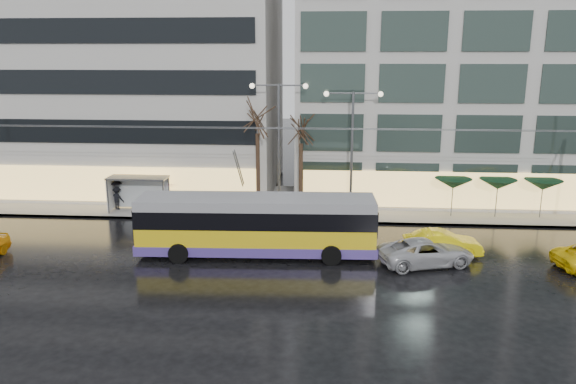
# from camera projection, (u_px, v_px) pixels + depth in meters

# --- Properties ---
(ground) EXTENTS (140.00, 140.00, 0.00)m
(ground) POSITION_uv_depth(u_px,v_px,m) (223.00, 272.00, 29.46)
(ground) COLOR black
(ground) RESTS_ON ground
(sidewalk) EXTENTS (80.00, 10.00, 0.15)m
(sidewalk) POSITION_uv_depth(u_px,v_px,m) (283.00, 202.00, 42.84)
(sidewalk) COLOR gray
(sidewalk) RESTS_ON ground
(kerb) EXTENTS (80.00, 0.10, 0.15)m
(kerb) POSITION_uv_depth(u_px,v_px,m) (277.00, 221.00, 38.05)
(kerb) COLOR slate
(kerb) RESTS_ON ground
(building_left) EXTENTS (34.00, 14.00, 22.00)m
(building_left) POSITION_uv_depth(u_px,v_px,m) (71.00, 53.00, 46.29)
(building_left) COLOR #B6B3AE
(building_left) RESTS_ON sidewalk
(building_right) EXTENTS (32.00, 14.00, 25.00)m
(building_right) POSITION_uv_depth(u_px,v_px,m) (506.00, 33.00, 43.41)
(building_right) COLOR #B6B3AE
(building_right) RESTS_ON sidewalk
(trolleybus) EXTENTS (13.37, 5.32, 6.15)m
(trolleybus) POSITION_uv_depth(u_px,v_px,m) (257.00, 227.00, 31.49)
(trolleybus) COLOR gold
(trolleybus) RESTS_ON ground
(catenary) EXTENTS (42.24, 5.12, 7.00)m
(catenary) POSITION_uv_depth(u_px,v_px,m) (259.00, 164.00, 36.04)
(catenary) COLOR #595B60
(catenary) RESTS_ON ground
(bus_shelter) EXTENTS (4.20, 1.60, 2.51)m
(bus_shelter) POSITION_uv_depth(u_px,v_px,m) (134.00, 186.00, 39.93)
(bus_shelter) COLOR #595B60
(bus_shelter) RESTS_ON sidewalk
(street_lamp_near) EXTENTS (3.96, 0.36, 9.03)m
(street_lamp_near) POSITION_uv_depth(u_px,v_px,m) (279.00, 131.00, 38.31)
(street_lamp_near) COLOR #595B60
(street_lamp_near) RESTS_ON sidewalk
(street_lamp_far) EXTENTS (3.96, 0.36, 8.53)m
(street_lamp_far) POSITION_uv_depth(u_px,v_px,m) (352.00, 136.00, 38.02)
(street_lamp_far) COLOR #595B60
(street_lamp_far) RESTS_ON sidewalk
(tree_a) EXTENTS (3.20, 3.20, 8.40)m
(tree_a) POSITION_uv_depth(u_px,v_px,m) (257.00, 114.00, 38.35)
(tree_a) COLOR black
(tree_a) RESTS_ON sidewalk
(tree_b) EXTENTS (3.20, 3.20, 7.70)m
(tree_b) POSITION_uv_depth(u_px,v_px,m) (301.00, 124.00, 38.49)
(tree_b) COLOR black
(tree_b) RESTS_ON sidewalk
(parasol_a) EXTENTS (2.50, 2.50, 2.65)m
(parasol_a) POSITION_uv_depth(u_px,v_px,m) (453.00, 183.00, 38.50)
(parasol_a) COLOR #595B60
(parasol_a) RESTS_ON sidewalk
(parasol_b) EXTENTS (2.50, 2.50, 2.65)m
(parasol_b) POSITION_uv_depth(u_px,v_px,m) (498.00, 184.00, 38.29)
(parasol_b) COLOR #595B60
(parasol_b) RESTS_ON sidewalk
(parasol_c) EXTENTS (2.50, 2.50, 2.65)m
(parasol_c) POSITION_uv_depth(u_px,v_px,m) (543.00, 185.00, 38.07)
(parasol_c) COLOR #595B60
(parasol_c) RESTS_ON sidewalk
(taxi_b) EXTENTS (4.40, 1.79, 1.42)m
(taxi_b) POSITION_uv_depth(u_px,v_px,m) (442.00, 243.00, 31.70)
(taxi_b) COLOR yellow
(taxi_b) RESTS_ON ground
(sedan_silver) EXTENTS (5.63, 3.77, 1.44)m
(sedan_silver) POSITION_uv_depth(u_px,v_px,m) (426.00, 252.00, 30.30)
(sedan_silver) COLOR #B5B5BA
(sedan_silver) RESTS_ON ground
(pedestrian_a) EXTENTS (0.97, 0.99, 2.19)m
(pedestrian_a) POSITION_uv_depth(u_px,v_px,m) (172.00, 194.00, 39.12)
(pedestrian_a) COLOR black
(pedestrian_a) RESTS_ON sidewalk
(pedestrian_b) EXTENTS (1.05, 0.92, 1.82)m
(pedestrian_b) POSITION_uv_depth(u_px,v_px,m) (160.00, 203.00, 38.82)
(pedestrian_b) COLOR black
(pedestrian_b) RESTS_ON sidewalk
(pedestrian_c) EXTENTS (1.21, 1.03, 2.11)m
(pedestrian_c) POSITION_uv_depth(u_px,v_px,m) (117.00, 194.00, 40.40)
(pedestrian_c) COLOR black
(pedestrian_c) RESTS_ON sidewalk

